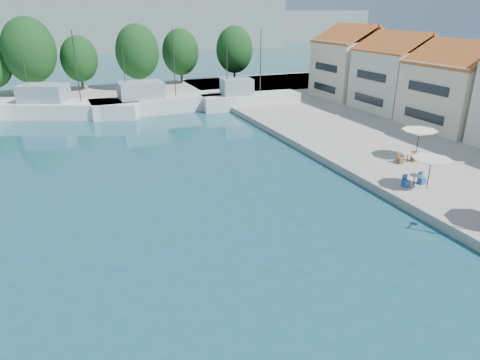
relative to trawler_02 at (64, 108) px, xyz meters
name	(u,v)px	position (x,y,z in m)	size (l,w,h in m)	color
quay_right	(462,139)	(35.41, -25.79, -0.77)	(32.00, 92.00, 0.60)	#A5A195
quay_far	(103,95)	(5.41, 11.21, -0.77)	(90.00, 16.00, 0.60)	#A5A195
hill_east	(196,26)	(53.41, 124.21, 4.93)	(140.00, 40.00, 12.00)	gray
building_04	(461,83)	(37.41, -22.79, 3.95)	(9.00, 8.80, 9.20)	beige
building_05	(399,70)	(37.41, -13.79, 4.19)	(8.40, 8.80, 9.70)	silver
building_06	(354,61)	(37.41, -4.79, 4.43)	(9.00, 8.80, 10.20)	beige
trawler_02	(64,108)	(0.00, 0.00, 0.00)	(17.59, 10.73, 10.20)	silver
trawler_03	(159,103)	(11.15, -1.41, 0.00)	(17.64, 5.24, 10.20)	silver
trawler_04	(248,100)	(22.34, -3.71, 0.00)	(12.96, 4.14, 10.20)	silver
tree_04	(29,50)	(-3.45, 13.16, 5.65)	(7.16, 7.16, 10.59)	#3F2B19
tree_05	(79,59)	(2.99, 15.13, 4.10)	(5.35, 5.35, 7.92)	#3F2B19
tree_06	(137,52)	(11.21, 12.71, 5.03)	(6.44, 6.44, 9.53)	#3F2B19
tree_07	(180,52)	(18.57, 15.62, 4.53)	(5.85, 5.85, 8.65)	#3F2B19
tree_08	(234,50)	(27.47, 14.34, 4.73)	(6.09, 6.09, 9.01)	#3F2B19
umbrella_white	(431,162)	(22.20, -34.73, 1.43)	(2.56, 2.56, 2.15)	black
umbrella_cream	(419,133)	(26.20, -29.39, 1.64)	(2.78, 2.78, 2.36)	black
cafe_table_02	(414,181)	(21.82, -33.91, -0.18)	(1.82, 0.70, 0.76)	black
cafe_table_03	(407,159)	(24.83, -29.94, -0.18)	(1.82, 0.70, 0.76)	black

